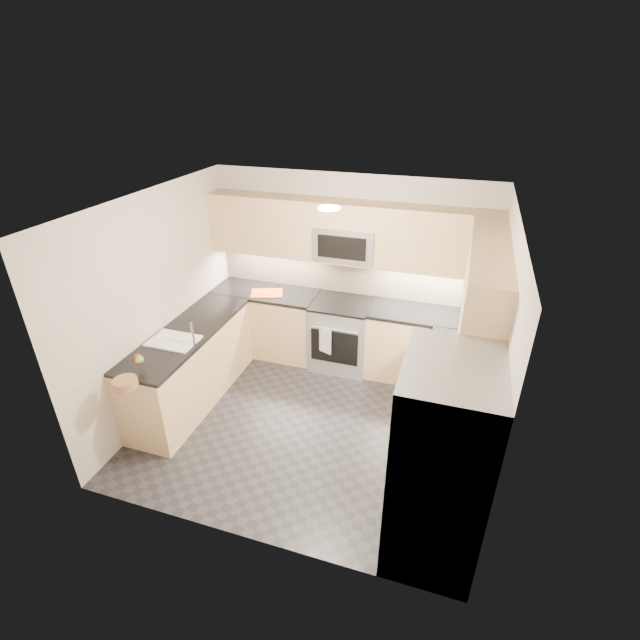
{
  "coord_description": "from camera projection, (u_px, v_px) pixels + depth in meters",
  "views": [
    {
      "loc": [
        1.37,
        -3.92,
        3.55
      ],
      "look_at": [
        0.0,
        0.35,
        1.15
      ],
      "focal_mm": 26.0,
      "sensor_mm": 36.0,
      "label": 1
    }
  ],
  "objects": [
    {
      "name": "base_cab_back_right",
      "position": [
        424.0,
        347.0,
        5.92
      ],
      "size": [
        1.42,
        0.6,
        0.9
      ],
      "primitive_type": "cube",
      "color": "#DAB583",
      "rests_on": "floor"
    },
    {
      "name": "upper_cab_right",
      "position": [
        485.0,
        285.0,
        4.27
      ],
      "size": [
        0.35,
        1.95,
        0.75
      ],
      "primitive_type": "cube",
      "color": "#DAB583",
      "rests_on": "wall_right"
    },
    {
      "name": "utensil_bowl",
      "position": [
        475.0,
        315.0,
        5.44
      ],
      "size": [
        0.38,
        0.38,
        0.18
      ],
      "primitive_type": "cylinder",
      "rotation": [
        0.0,
        0.0,
        -0.22
      ],
      "color": "#5DA346",
      "rests_on": "countertop_back_right"
    },
    {
      "name": "wall_left",
      "position": [
        159.0,
        303.0,
        5.23
      ],
      "size": [
        0.02,
        3.2,
        2.5
      ],
      "primitive_type": "cube",
      "color": "beige",
      "rests_on": "floor"
    },
    {
      "name": "fruit_basket",
      "position": [
        125.0,
        383.0,
        4.33
      ],
      "size": [
        0.27,
        0.27,
        0.08
      ],
      "primitive_type": "cylinder",
      "rotation": [
        0.0,
        0.0,
        0.25
      ],
      "color": "#A16F4B",
      "rests_on": "countertop_peninsula"
    },
    {
      "name": "countertop_back_right",
      "position": [
        428.0,
        315.0,
        5.7
      ],
      "size": [
        1.42,
        0.63,
        0.04
      ],
      "primitive_type": "cube",
      "color": "black",
      "rests_on": "base_cab_back_right"
    },
    {
      "name": "fridge_handle_right",
      "position": [
        396.0,
        433.0,
        3.78
      ],
      "size": [
        0.02,
        0.02,
        1.2
      ],
      "primitive_type": "cylinder",
      "color": "#B2B5BA",
      "rests_on": "refrigerator"
    },
    {
      "name": "wall_front",
      "position": [
        239.0,
        427.0,
        3.4
      ],
      "size": [
        3.6,
        0.02,
        2.5
      ],
      "primitive_type": "cube",
      "color": "beige",
      "rests_on": "floor"
    },
    {
      "name": "oven_handle",
      "position": [
        334.0,
        330.0,
        5.77
      ],
      "size": [
        0.6,
        0.02,
        0.02
      ],
      "primitive_type": "cylinder",
      "rotation": [
        0.0,
        1.57,
        0.0
      ],
      "color": "#B2B5BA",
      "rests_on": "gas_range"
    },
    {
      "name": "backsplash_right",
      "position": [
        492.0,
        337.0,
        4.67
      ],
      "size": [
        0.01,
        2.3,
        0.51
      ],
      "primitive_type": "cube",
      "color": "tan",
      "rests_on": "wall_right"
    },
    {
      "name": "countertop_right",
      "position": [
        457.0,
        371.0,
        4.62
      ],
      "size": [
        0.63,
        1.7,
        0.04
      ],
      "primitive_type": "cube",
      "color": "black",
      "rests_on": "base_cab_right"
    },
    {
      "name": "countertop_peninsula",
      "position": [
        186.0,
        332.0,
        5.31
      ],
      "size": [
        0.63,
        2.0,
        0.04
      ],
      "primitive_type": "cube",
      "color": "black",
      "rests_on": "base_cab_peninsula"
    },
    {
      "name": "refrigerator",
      "position": [
        440.0,
        463.0,
        3.56
      ],
      "size": [
        0.7,
        0.9,
        1.8
      ],
      "primitive_type": "cube",
      "color": "#97999E",
      "rests_on": "floor"
    },
    {
      "name": "oven_door_glass",
      "position": [
        334.0,
        347.0,
        5.92
      ],
      "size": [
        0.62,
        0.02,
        0.45
      ],
      "primitive_type": "cube",
      "color": "black",
      "rests_on": "gas_range"
    },
    {
      "name": "fruit_orange",
      "position": [
        138.0,
        360.0,
        4.55
      ],
      "size": [
        0.06,
        0.06,
        0.06
      ],
      "primitive_type": "sphere",
      "color": "orange",
      "rests_on": "fruit_basket"
    },
    {
      "name": "faucet",
      "position": [
        193.0,
        334.0,
        4.95
      ],
      "size": [
        0.03,
        0.03,
        0.28
      ],
      "primitive_type": "cylinder",
      "color": "silver",
      "rests_on": "countertop_peninsula"
    },
    {
      "name": "floor",
      "position": [
        311.0,
        421.0,
        5.34
      ],
      "size": [
        3.6,
        3.2,
        0.0
      ],
      "primitive_type": "cube",
      "color": "black",
      "rests_on": "ground"
    },
    {
      "name": "wall_back",
      "position": [
        349.0,
        271.0,
        6.09
      ],
      "size": [
        3.6,
        0.02,
        2.5
      ],
      "primitive_type": "cube",
      "color": "beige",
      "rests_on": "floor"
    },
    {
      "name": "base_cab_back_left",
      "position": [
        267.0,
        322.0,
        6.51
      ],
      "size": [
        1.42,
        0.6,
        0.9
      ],
      "primitive_type": "cube",
      "color": "#DAB583",
      "rests_on": "floor"
    },
    {
      "name": "base_cab_peninsula",
      "position": [
        192.0,
        367.0,
        5.53
      ],
      "size": [
        0.6,
        2.0,
        0.9
      ],
      "primitive_type": "cube",
      "color": "#DAB583",
      "rests_on": "floor"
    },
    {
      "name": "microwave",
      "position": [
        346.0,
        243.0,
        5.71
      ],
      "size": [
        0.76,
        0.4,
        0.4
      ],
      "primitive_type": "cube",
      "color": "#919398",
      "rests_on": "upper_cab_back"
    },
    {
      "name": "cutting_board",
      "position": [
        267.0,
        293.0,
        6.19
      ],
      "size": [
        0.48,
        0.41,
        0.01
      ],
      "primitive_type": "cube",
      "rotation": [
        0.0,
        0.0,
        0.34
      ],
      "color": "#C54B12",
      "rests_on": "countertop_back_left"
    },
    {
      "name": "dish_towel_check",
      "position": [
        325.0,
        341.0,
        5.87
      ],
      "size": [
        0.18,
        0.08,
        0.35
      ],
      "primitive_type": "cube",
      "rotation": [
        0.0,
        0.0,
        -0.38
      ],
      "color": "white",
      "rests_on": "oven_handle"
    },
    {
      "name": "ceiling",
      "position": [
        308.0,
        205.0,
        4.16
      ],
      "size": [
        3.6,
        3.2,
        0.02
      ],
      "primitive_type": "cube",
      "color": "beige",
      "rests_on": "wall_back"
    },
    {
      "name": "gas_range",
      "position": [
        341.0,
        335.0,
        6.19
      ],
      "size": [
        0.76,
        0.65,
        0.91
      ],
      "primitive_type": "cube",
      "color": "#ADB1B6",
      "rests_on": "floor"
    },
    {
      "name": "sink_basin",
      "position": [
        174.0,
        346.0,
        5.12
      ],
      "size": [
        0.52,
        0.38,
        0.16
      ],
      "primitive_type": "cube",
      "color": "white",
      "rests_on": "base_cab_peninsula"
    },
    {
      "name": "backsplash_back",
      "position": [
        349.0,
        275.0,
        6.11
      ],
      "size": [
        3.6,
        0.01,
        0.51
      ],
      "primitive_type": "cube",
      "color": "tan",
      "rests_on": "wall_back"
    },
    {
      "name": "upper_cab_back",
      "position": [
        347.0,
        232.0,
        5.67
      ],
      "size": [
        3.6,
        0.35,
        0.75
      ],
      "primitive_type": "cube",
      "color": "#DAB583",
      "rests_on": "wall_back"
    },
    {
      "name": "microwave_door",
      "position": [
        342.0,
        248.0,
        5.54
      ],
      "size": [
        0.6,
        0.01,
        0.28
      ],
      "primitive_type": "cube",
      "color": "black",
      "rests_on": "microwave"
    },
    {
      "name": "base_cab_right",
      "position": [
        450.0,
        408.0,
        4.85
      ],
      "size": [
        0.6,
        1.7,
        0.9
      ],
      "primitive_type": "cube",
      "color": "#DAB583",
      "rests_on": "floor"
    },
    {
      "name": "range_cooktop",
      "position": [
        342.0,
        304.0,
        5.98
      ],
      "size": [
        0.76,
        0.65,
        0.03
      ],
      "primitive_type": "cube",
      "color": "black",
      "rests_on": "gas_range"
    },
    {
      "name": "fruit_apple",
      "position": [
        138.0,
        358.0,
        4.59
      ],
      "size": [
        0.07,
        0.07,
        0.07
      ],
      "primitive_type": "sphere",
      "color": "#AD131B",
      "rests_on": "fruit_basket"
    },
    {
      "name": "wall_right",
      "position": [
        494.0,
        356.0,
        4.26
      ],
      "size": [
        0.02,
        3.2,
        2.5
      ],
      "primitive_type": "cube",
      "color": "beige",
      "rests_on": "floor"
    },
    {
      "name": "fruit_pear",
      "position": [
        140.0,
        359.0,
        4.56
      ],
      "size": [
        0.07,
        0.07,
        0.07
      ],
      "primitive_type": "sphere",
      "color": "green",
      "rests_on": "fruit_basket"
    },
    {
      "name": "countertop_back_left",
      "position": [
        265.0,
        292.0,
        6.29
      ],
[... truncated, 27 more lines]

